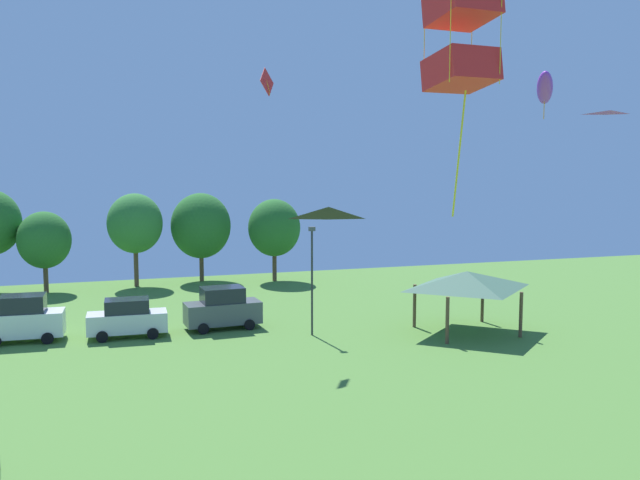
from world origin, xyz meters
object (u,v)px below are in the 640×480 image
object	(u,v)px
kite_flying_1	(267,82)
park_pavilion	(467,280)
kite_flying_0	(545,88)
parked_car_third_from_left	(127,318)
light_post_0	(312,274)
treeline_tree_2	(44,240)
kite_flying_4	(462,38)
treeline_tree_4	(201,226)
parked_car_rightmost_in_row	(223,308)
treeline_tree_5	(274,228)
kite_flying_2	(329,227)
kite_flying_7	(610,122)
parked_car_second_from_left	(23,319)
treeline_tree_3	(135,224)

from	to	relation	value
kite_flying_1	park_pavilion	world-z (taller)	kite_flying_1
kite_flying_0	parked_car_third_from_left	xyz separation A→B (m)	(-26.60, 0.91, -13.65)
light_post_0	treeline_tree_2	xyz separation A→B (m)	(-15.60, 18.96, 0.53)
kite_flying_0	kite_flying_4	bearing A→B (deg)	-130.04
kite_flying_4	park_pavilion	bearing A→B (deg)	59.07
light_post_0	treeline_tree_4	world-z (taller)	treeline_tree_4
parked_car_rightmost_in_row	treeline_tree_5	xyz separation A→B (m)	(7.08, 15.67, 3.30)
parked_car_third_from_left	park_pavilion	bearing A→B (deg)	-12.36
light_post_0	kite_flying_2	bearing A→B (deg)	-105.40
kite_flying_0	kite_flying_1	distance (m)	18.99
parked_car_rightmost_in_row	kite_flying_0	bearing A→B (deg)	-7.32
kite_flying_7	parked_car_second_from_left	distance (m)	31.36
light_post_0	treeline_tree_5	distance (m)	19.00
park_pavilion	treeline_tree_5	distance (m)	21.84
kite_flying_1	parked_car_second_from_left	size ratio (longest dim) A/B	0.36
parked_car_third_from_left	kite_flying_0	bearing A→B (deg)	-0.09
kite_flying_0	parked_car_rightmost_in_row	xyz separation A→B (m)	(-21.10, 1.29, -13.52)
kite_flying_7	treeline_tree_2	size ratio (longest dim) A/B	0.28
kite_flying_1	kite_flying_7	bearing A→B (deg)	-48.97
kite_flying_4	treeline_tree_3	world-z (taller)	kite_flying_4
parked_car_second_from_left	treeline_tree_2	size ratio (longest dim) A/B	0.69
kite_flying_2	treeline_tree_4	bearing A→B (deg)	88.20
kite_flying_1	parked_car_rightmost_in_row	world-z (taller)	kite_flying_1
treeline_tree_5	treeline_tree_3	bearing A→B (deg)	175.64
park_pavilion	light_post_0	xyz separation A→B (m)	(-8.80, 2.04, 0.45)
kite_flying_7	treeline_tree_2	world-z (taller)	kite_flying_7
parked_car_third_from_left	treeline_tree_3	size ratio (longest dim) A/B	0.59
kite_flying_0	kite_flying_2	world-z (taller)	kite_flying_0
treeline_tree_4	kite_flying_2	bearing A→B (deg)	-91.80
parked_car_third_from_left	treeline_tree_5	xyz separation A→B (m)	(12.58, 16.05, 3.43)
kite_flying_7	park_pavilion	bearing A→B (deg)	91.59
kite_flying_0	kite_flying_7	bearing A→B (deg)	-116.62
kite_flying_1	parked_car_rightmost_in_row	size ratio (longest dim) A/B	0.34
kite_flying_0	kite_flying_4	distance (m)	29.03
treeline_tree_3	treeline_tree_5	world-z (taller)	treeline_tree_3
kite_flying_2	treeline_tree_4	xyz separation A→B (m)	(1.17, 37.37, -3.08)
kite_flying_7	parked_car_rightmost_in_row	world-z (taller)	kite_flying_7
kite_flying_0	treeline_tree_2	distance (m)	37.90
parked_car_second_from_left	parked_car_third_from_left	bearing A→B (deg)	-5.18
treeline_tree_4	treeline_tree_5	size ratio (longest dim) A/B	1.07
treeline_tree_4	kite_flying_1	bearing A→B (deg)	-87.15
treeline_tree_2	treeline_tree_4	xyz separation A→B (m)	(12.15, 1.63, 0.64)
kite_flying_4	parked_car_rightmost_in_row	distance (m)	26.37
kite_flying_4	kite_flying_7	size ratio (longest dim) A/B	3.45
kite_flying_7	parked_car_third_from_left	xyz separation A→B (m)	(-19.22, 15.63, -10.38)
parked_car_rightmost_in_row	treeline_tree_3	xyz separation A→B (m)	(-4.22, 16.54, 3.88)
kite_flying_1	treeline_tree_3	xyz separation A→B (m)	(-6.39, 19.27, -9.15)
park_pavilion	kite_flying_4	bearing A→B (deg)	-120.93
kite_flying_0	treeline_tree_4	distance (m)	29.14
kite_flying_4	light_post_0	size ratio (longest dim) A/B	0.97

